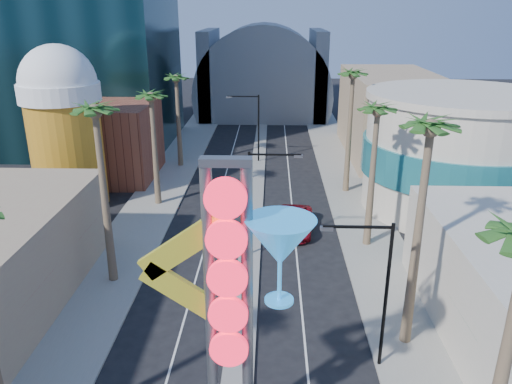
% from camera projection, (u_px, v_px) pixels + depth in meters
% --- Properties ---
extents(sidewalk_west, '(5.00, 100.00, 0.15)m').
position_uv_depth(sidewalk_west, '(164.00, 186.00, 51.46)').
color(sidewalk_west, gray).
rests_on(sidewalk_west, ground).
extents(sidewalk_east, '(5.00, 100.00, 0.15)m').
position_uv_depth(sidewalk_east, '(349.00, 188.00, 50.88)').
color(sidewalk_east, gray).
rests_on(sidewalk_east, ground).
extents(median, '(1.60, 84.00, 0.15)m').
position_uv_depth(median, '(257.00, 177.00, 53.98)').
color(median, gray).
rests_on(median, ground).
extents(brick_filler_west, '(10.00, 10.00, 8.00)m').
position_uv_depth(brick_filler_west, '(107.00, 141.00, 53.11)').
color(brick_filler_west, brown).
rests_on(brick_filler_west, ground).
extents(filler_east, '(10.00, 20.00, 10.00)m').
position_uv_depth(filler_east, '(390.00, 115.00, 61.16)').
color(filler_east, '#A18267').
rests_on(filler_east, ground).
extents(beer_mug, '(7.00, 7.00, 14.50)m').
position_uv_depth(beer_mug, '(63.00, 121.00, 44.31)').
color(beer_mug, orange).
rests_on(beer_mug, ground).
extents(turquoise_building, '(16.60, 16.60, 10.60)m').
position_uv_depth(turquoise_building, '(457.00, 153.00, 44.14)').
color(turquoise_building, beige).
rests_on(turquoise_building, ground).
extents(canopy, '(22.00, 16.00, 22.00)m').
position_uv_depth(canopy, '(263.00, 90.00, 84.39)').
color(canopy, slate).
rests_on(canopy, ground).
extents(neon_sign, '(6.53, 2.60, 12.55)m').
position_uv_depth(neon_sign, '(250.00, 293.00, 18.60)').
color(neon_sign, gray).
rests_on(neon_sign, ground).
extents(streetlight_0, '(3.79, 0.25, 8.00)m').
position_uv_depth(streetlight_0, '(257.00, 194.00, 35.42)').
color(streetlight_0, black).
rests_on(streetlight_0, ground).
extents(streetlight_1, '(3.79, 0.25, 8.00)m').
position_uv_depth(streetlight_1, '(254.00, 122.00, 57.96)').
color(streetlight_1, black).
rests_on(streetlight_1, ground).
extents(streetlight_2, '(3.45, 0.25, 8.00)m').
position_uv_depth(streetlight_2, '(377.00, 284.00, 24.00)').
color(streetlight_2, black).
rests_on(streetlight_2, ground).
extents(palm_1, '(2.40, 2.40, 12.70)m').
position_uv_depth(palm_1, '(96.00, 123.00, 29.91)').
color(palm_1, brown).
rests_on(palm_1, ground).
extents(palm_2, '(2.40, 2.40, 11.20)m').
position_uv_depth(palm_2, '(151.00, 103.00, 43.50)').
color(palm_2, brown).
rests_on(palm_2, ground).
extents(palm_3, '(2.40, 2.40, 11.20)m').
position_uv_depth(palm_3, '(176.00, 84.00, 54.75)').
color(palm_3, brown).
rests_on(palm_3, ground).
extents(palm_5, '(2.40, 2.40, 13.20)m').
position_uv_depth(palm_5, '(429.00, 144.00, 23.58)').
color(palm_5, brown).
rests_on(palm_5, ground).
extents(palm_6, '(2.40, 2.40, 11.70)m').
position_uv_depth(palm_6, '(377.00, 119.00, 35.29)').
color(palm_6, brown).
rests_on(palm_6, ground).
extents(palm_7, '(2.40, 2.40, 12.70)m').
position_uv_depth(palm_7, '(353.00, 82.00, 46.23)').
color(palm_7, brown).
rests_on(palm_7, ground).
extents(red_pickup, '(3.44, 6.45, 1.72)m').
position_uv_depth(red_pickup, '(294.00, 221.00, 40.87)').
color(red_pickup, maroon).
rests_on(red_pickup, ground).
extents(pedestrian_b, '(0.96, 0.78, 1.86)m').
position_uv_depth(pedestrian_b, '(419.00, 271.00, 32.78)').
color(pedestrian_b, gray).
rests_on(pedestrian_b, sidewalk_east).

